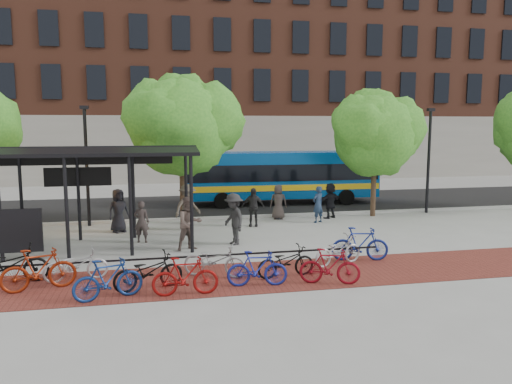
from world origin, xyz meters
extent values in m
plane|color=#9E9E99|center=(0.00, 0.00, 0.00)|extent=(160.00, 160.00, 0.00)
cube|color=black|center=(0.00, 8.00, 0.01)|extent=(160.00, 8.00, 0.01)
cube|color=#B7B7B2|center=(0.00, 4.00, 0.06)|extent=(160.00, 0.25, 0.12)
cube|color=maroon|center=(-2.00, -5.00, 0.00)|extent=(24.00, 3.00, 0.01)
cube|color=black|center=(-3.30, -4.10, 0.00)|extent=(12.00, 0.05, 0.95)
cube|color=brown|center=(10.00, 26.00, 10.00)|extent=(55.00, 14.00, 20.00)
cube|color=#7A664C|center=(-16.00, 40.00, 15.00)|extent=(22.00, 22.00, 30.00)
cylinder|color=black|center=(-9.00, 0.85, 1.65)|extent=(0.12, 0.12, 3.30)
cylinder|color=black|center=(-7.00, -1.85, 1.65)|extent=(0.12, 0.12, 3.30)
cylinder|color=black|center=(-7.00, 0.85, 1.65)|extent=(0.12, 0.12, 3.30)
cylinder|color=black|center=(-5.00, -1.85, 1.65)|extent=(0.12, 0.12, 3.30)
cylinder|color=black|center=(-5.00, 0.85, 1.65)|extent=(0.12, 0.12, 3.30)
cylinder|color=black|center=(-3.00, -1.85, 1.65)|extent=(0.12, 0.12, 3.30)
cylinder|color=black|center=(-3.00, 0.85, 1.65)|extent=(0.12, 0.12, 3.30)
cube|color=black|center=(-8.00, -1.20, 3.45)|extent=(10.60, 1.65, 0.29)
cube|color=black|center=(-8.00, 0.20, 3.45)|extent=(10.60, 1.65, 0.29)
cube|color=black|center=(-8.00, 0.90, 3.05)|extent=(9.00, 0.10, 0.40)
cube|color=black|center=(-7.00, 0.95, 2.40)|extent=(2.40, 0.12, 0.70)
cube|color=#FF7200|center=(-7.00, 1.03, 2.40)|extent=(2.20, 0.02, 0.55)
cylinder|color=#382619|center=(-3.00, 3.30, 1.26)|extent=(0.24, 0.24, 2.52)
sphere|color=#307B20|center=(-3.00, 3.30, 4.20)|extent=(4.20, 4.20, 4.20)
sphere|color=#307B20|center=(-1.95, 3.50, 4.50)|extent=(3.36, 3.36, 3.36)
sphere|color=#307B20|center=(-3.84, 3.00, 4.60)|extent=(3.15, 3.15, 3.15)
sphere|color=#307B20|center=(-2.90, 3.70, 5.00)|extent=(2.94, 2.94, 2.94)
cylinder|color=#382619|center=(6.00, 3.30, 1.14)|extent=(0.24, 0.24, 2.27)
sphere|color=#307B20|center=(6.00, 3.30, 3.79)|extent=(3.80, 3.80, 3.80)
sphere|color=#307B20|center=(6.95, 3.50, 4.09)|extent=(3.04, 3.04, 3.04)
sphere|color=#307B20|center=(5.24, 3.00, 4.20)|extent=(2.85, 2.85, 2.85)
sphere|color=#307B20|center=(6.10, 3.70, 4.59)|extent=(2.66, 2.66, 2.66)
cylinder|color=black|center=(-7.00, 3.60, 2.50)|extent=(0.14, 0.14, 5.00)
cube|color=black|center=(-7.00, 3.60, 5.05)|extent=(0.35, 0.20, 0.15)
cylinder|color=black|center=(9.00, 3.60, 2.50)|extent=(0.14, 0.14, 5.00)
cube|color=black|center=(9.00, 3.60, 5.05)|extent=(0.35, 0.20, 0.15)
cube|color=#074892|center=(2.65, 7.88, 1.61)|extent=(10.63, 2.60, 2.42)
cube|color=black|center=(2.65, 7.88, 1.81)|extent=(10.42, 2.64, 0.88)
cube|color=yellow|center=(2.65, 7.88, 1.01)|extent=(10.53, 2.65, 0.31)
cube|color=#074892|center=(2.65, 7.88, 2.77)|extent=(10.41, 2.37, 0.16)
cylinder|color=black|center=(-0.77, 6.83, 0.42)|extent=(0.85, 0.27, 0.85)
cylinder|color=black|center=(-0.70, 9.12, 0.42)|extent=(0.85, 0.27, 0.85)
cylinder|color=black|center=(5.99, 6.63, 0.42)|extent=(0.85, 0.27, 0.85)
cylinder|color=black|center=(6.06, 8.92, 0.42)|extent=(0.85, 0.27, 0.85)
imported|color=black|center=(-8.16, -4.26, 0.53)|extent=(2.11, 0.98, 1.07)
imported|color=maroon|center=(-7.25, -5.03, 0.57)|extent=(1.96, 1.02, 1.14)
imported|color=#ACABAE|center=(-6.42, -4.34, 0.46)|extent=(1.82, 0.95, 0.91)
imported|color=navy|center=(-5.41, -6.10, 0.52)|extent=(1.81, 0.98, 1.04)
imported|color=black|center=(-4.44, -5.52, 0.49)|extent=(1.97, 1.14, 0.98)
imported|color=maroon|center=(-3.51, -6.19, 0.51)|extent=(1.69, 0.49, 1.02)
imported|color=gray|center=(-2.59, -4.77, 0.49)|extent=(1.96, 1.34, 0.97)
imported|color=navy|center=(-1.57, -5.85, 0.49)|extent=(1.68, 0.64, 0.98)
imported|color=black|center=(-0.60, -5.21, 0.45)|extent=(1.80, 0.87, 0.91)
imported|color=maroon|center=(0.41, -6.06, 0.50)|extent=(1.72, 0.96, 1.00)
imported|color=#ADADB0|center=(1.32, -4.31, 0.46)|extent=(1.87, 1.17, 0.93)
imported|color=navy|center=(2.18, -4.00, 0.55)|extent=(1.89, 0.89, 1.10)
imported|color=black|center=(-5.66, 2.01, 0.89)|extent=(1.03, 0.91, 1.77)
imported|color=#372E2C|center=(-4.71, 0.00, 0.78)|extent=(0.64, 0.50, 1.56)
imported|color=#4F473B|center=(-2.89, 1.83, 0.96)|extent=(1.42, 1.27, 1.91)
imported|color=#252525|center=(-0.09, 2.07, 0.83)|extent=(1.04, 0.61, 1.66)
imported|color=black|center=(3.80, 3.19, 0.82)|extent=(1.57, 1.15, 1.64)
imported|color=#3D3431|center=(1.38, 3.45, 0.80)|extent=(0.89, 0.69, 1.61)
imported|color=#1E2F47|center=(2.90, 2.30, 0.82)|extent=(0.71, 0.62, 1.63)
imported|color=brown|center=(-3.05, -1.50, 0.94)|extent=(1.10, 0.98, 1.88)
imported|color=#262626|center=(-1.42, -1.01, 0.94)|extent=(1.01, 1.36, 1.87)
camera|label=1|loc=(-4.24, -18.57, 4.33)|focal=35.00mm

